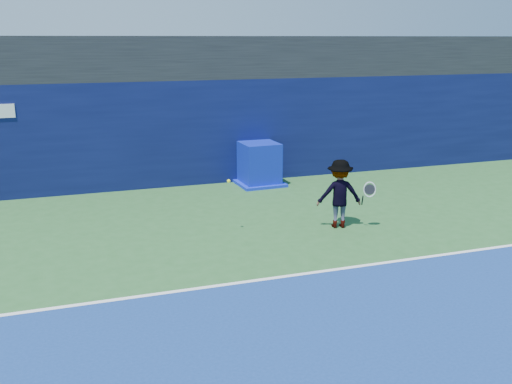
# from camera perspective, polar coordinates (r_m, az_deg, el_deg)

# --- Properties ---
(ground) EXTENTS (80.00, 80.00, 0.00)m
(ground) POSITION_cam_1_polar(r_m,az_deg,el_deg) (7.96, 11.31, -16.54)
(ground) COLOR #285A29
(ground) RESTS_ON ground
(baseline) EXTENTS (24.00, 0.10, 0.01)m
(baseline) POSITION_cam_1_polar(r_m,az_deg,el_deg) (10.35, 3.06, -8.41)
(baseline) COLOR white
(baseline) RESTS_ON ground
(stadium_band) EXTENTS (36.00, 3.00, 1.20)m
(stadium_band) POSITION_cam_1_polar(r_m,az_deg,el_deg) (17.68, -7.16, 13.27)
(stadium_band) COLOR black
(stadium_band) RESTS_ON back_wall_assembly
(back_wall_assembly) EXTENTS (36.00, 1.03, 3.00)m
(back_wall_assembly) POSITION_cam_1_polar(r_m,az_deg,el_deg) (16.90, -6.26, 6.06)
(back_wall_assembly) COLOR #0B113E
(back_wall_assembly) RESTS_ON ground
(equipment_cart) EXTENTS (1.35, 1.35, 1.23)m
(equipment_cart) POSITION_cam_1_polar(r_m,az_deg,el_deg) (16.57, 0.33, 2.67)
(equipment_cart) COLOR #0B1AA1
(equipment_cart) RESTS_ON ground
(tennis_player) EXTENTS (1.29, 0.80, 1.55)m
(tennis_player) POSITION_cam_1_polar(r_m,az_deg,el_deg) (12.88, 8.34, -0.17)
(tennis_player) COLOR white
(tennis_player) RESTS_ON ground
(tennis_ball) EXTENTS (0.07, 0.07, 0.07)m
(tennis_ball) POSITION_cam_1_polar(r_m,az_deg,el_deg) (12.28, -2.75, 1.11)
(tennis_ball) COLOR #EAF81B
(tennis_ball) RESTS_ON ground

